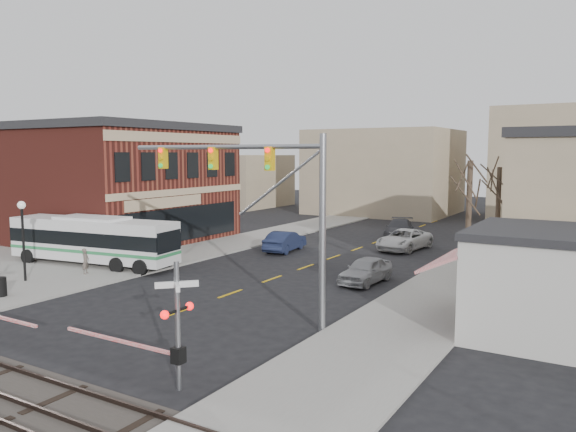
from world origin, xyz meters
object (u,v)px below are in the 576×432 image
(rr_crossing_east, at_px, (167,325))
(street_lamp, at_px, (22,224))
(car_a, at_px, (366,270))
(car_c, at_px, (404,240))
(car_b, at_px, (285,241))
(trash_bin, at_px, (0,287))
(pedestrian_far, at_px, (104,254))
(car_d, at_px, (399,229))
(traffic_signal_mast, at_px, (264,188))
(pedestrian_near, at_px, (86,261))
(transit_bus, at_px, (93,239))

(rr_crossing_east, relative_size, street_lamp, 1.25)
(car_a, distance_m, car_c, 11.79)
(car_b, bearing_deg, trash_bin, 68.16)
(trash_bin, bearing_deg, car_b, 75.04)
(car_c, bearing_deg, pedestrian_far, -124.71)
(rr_crossing_east, relative_size, car_b, 1.22)
(street_lamp, distance_m, pedestrian_far, 5.83)
(street_lamp, bearing_deg, trash_bin, -52.83)
(trash_bin, relative_size, car_d, 0.18)
(car_a, bearing_deg, street_lamp, -145.73)
(car_a, bearing_deg, car_c, 102.36)
(car_c, bearing_deg, car_d, 119.89)
(car_a, xyz_separation_m, car_c, (-1.85, 11.64, 0.04))
(traffic_signal_mast, height_order, street_lamp, traffic_signal_mast)
(pedestrian_near, bearing_deg, transit_bus, 17.98)
(car_a, xyz_separation_m, car_d, (-4.26, 17.25, 0.06))
(trash_bin, xyz_separation_m, car_d, (10.01, 29.82, 0.18))
(car_b, distance_m, car_d, 11.88)
(car_a, height_order, car_d, car_d)
(trash_bin, bearing_deg, car_d, 71.44)
(trash_bin, distance_m, car_b, 19.68)
(transit_bus, height_order, car_c, transit_bus)
(traffic_signal_mast, relative_size, street_lamp, 2.27)
(transit_bus, height_order, car_a, transit_bus)
(street_lamp, xyz_separation_m, pedestrian_near, (1.41, 2.98, -2.43))
(transit_bus, relative_size, car_c, 2.17)
(transit_bus, distance_m, car_a, 17.60)
(traffic_signal_mast, height_order, car_a, traffic_signal_mast)
(street_lamp, bearing_deg, car_b, 66.18)
(transit_bus, height_order, traffic_signal_mast, traffic_signal_mast)
(rr_crossing_east, relative_size, pedestrian_near, 3.68)
(street_lamp, relative_size, pedestrian_near, 2.95)
(car_a, relative_size, car_d, 0.79)
(street_lamp, xyz_separation_m, car_c, (14.52, 21.45, -2.54))
(trash_bin, xyz_separation_m, pedestrian_far, (-1.78, 8.05, 0.27))
(transit_bus, bearing_deg, street_lamp, -83.42)
(pedestrian_far, bearing_deg, car_d, -2.20)
(pedestrian_near, bearing_deg, car_b, -47.09)
(rr_crossing_east, xyz_separation_m, car_b, (-9.55, 22.67, -1.22))
(car_d, bearing_deg, rr_crossing_east, -96.31)
(pedestrian_near, distance_m, pedestrian_far, 2.55)
(transit_bus, height_order, car_d, transit_bus)
(car_d, bearing_deg, transit_bus, -134.40)
(traffic_signal_mast, bearing_deg, rr_crossing_east, -80.17)
(transit_bus, xyz_separation_m, car_d, (12.71, 21.80, -0.94))
(trash_bin, bearing_deg, car_a, 41.37)
(transit_bus, distance_m, car_c, 22.18)
(car_c, height_order, pedestrian_near, pedestrian_near)
(car_a, distance_m, car_d, 17.77)
(traffic_signal_mast, xyz_separation_m, car_b, (-8.27, 15.31, -5.00))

